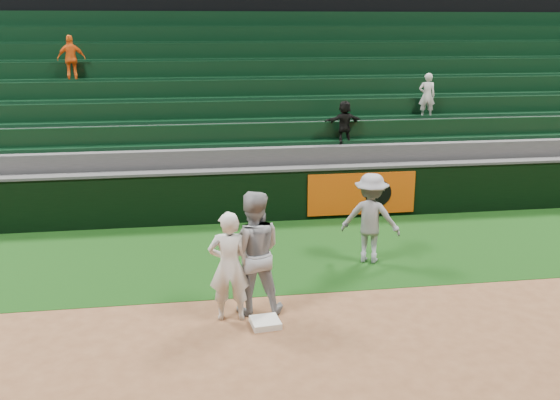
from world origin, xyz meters
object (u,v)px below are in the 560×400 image
object	(u,v)px
baserunner	(253,253)
base_coach	(371,218)
first_baseman	(229,266)
first_base	(265,322)

from	to	relation	value
baserunner	base_coach	xyz separation A→B (m)	(2.47, 1.83, -0.12)
first_baseman	first_base	bearing A→B (deg)	153.16
base_coach	first_base	bearing A→B (deg)	69.33
baserunner	base_coach	bearing A→B (deg)	-140.10
baserunner	base_coach	size ratio (longest dim) A/B	1.14
base_coach	baserunner	bearing A→B (deg)	60.59
first_base	base_coach	bearing A→B (deg)	45.21
first_base	baserunner	size ratio (longest dim) A/B	0.21
first_baseman	base_coach	xyz separation A→B (m)	(2.86, 2.05, 0.00)
baserunner	base_coach	world-z (taller)	baserunner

